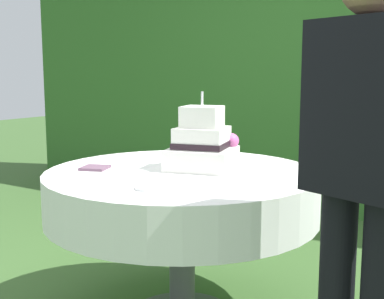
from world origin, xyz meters
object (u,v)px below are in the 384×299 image
at_px(napkin_stack, 95,168).
at_px(serving_plate_near, 153,187).
at_px(wedding_cake, 203,145).
at_px(serving_plate_right, 235,159).
at_px(serving_plate_left, 285,170).
at_px(serving_plate_far, 268,164).
at_px(standing_person, 364,170).
at_px(cake_table, 182,194).

bearing_deg(napkin_stack, serving_plate_near, -20.75).
xyz_separation_m(wedding_cake, serving_plate_right, (0.02, 0.30, -0.11)).
xyz_separation_m(serving_plate_left, serving_plate_right, (-0.35, 0.14, 0.00)).
distance_m(wedding_cake, serving_plate_far, 0.37).
bearing_deg(serving_plate_far, wedding_cake, -132.27).
distance_m(wedding_cake, serving_plate_right, 0.32).
bearing_deg(serving_plate_left, standing_person, -51.17).
bearing_deg(serving_plate_left, napkin_stack, -150.77).
distance_m(serving_plate_near, napkin_stack, 0.53).
xyz_separation_m(cake_table, serving_plate_left, (0.43, 0.26, 0.12)).
xyz_separation_m(cake_table, standing_person, (0.95, -0.39, 0.28)).
relative_size(serving_plate_left, serving_plate_right, 0.98).
bearing_deg(serving_plate_near, napkin_stack, 159.25).
relative_size(wedding_cake, serving_plate_near, 2.58).
relative_size(cake_table, serving_plate_right, 12.28).
bearing_deg(serving_plate_far, napkin_stack, -140.76).
distance_m(cake_table, wedding_cake, 0.26).
height_order(cake_table, serving_plate_far, serving_plate_far).
bearing_deg(cake_table, standing_person, -22.31).
height_order(cake_table, serving_plate_right, serving_plate_right).
distance_m(cake_table, serving_plate_near, 0.42).
bearing_deg(napkin_stack, serving_plate_left, 29.23).
bearing_deg(cake_table, serving_plate_right, 78.83).
distance_m(cake_table, serving_plate_far, 0.48).
bearing_deg(standing_person, serving_plate_left, 128.83).
bearing_deg(serving_plate_far, serving_plate_near, -103.79).
xyz_separation_m(cake_table, serving_plate_near, (0.11, -0.38, 0.12)).
height_order(serving_plate_far, napkin_stack, napkin_stack).
relative_size(serving_plate_near, serving_plate_right, 1.37).
height_order(wedding_cake, standing_person, standing_person).
xyz_separation_m(serving_plate_near, serving_plate_far, (0.18, 0.74, 0.00)).
height_order(wedding_cake, serving_plate_right, wedding_cake).
relative_size(serving_plate_near, serving_plate_left, 1.39).
height_order(wedding_cake, serving_plate_far, wedding_cake).
relative_size(cake_table, serving_plate_left, 12.50).
height_order(wedding_cake, serving_plate_left, wedding_cake).
relative_size(serving_plate_left, standing_person, 0.07).
height_order(serving_plate_near, serving_plate_right, same).
xyz_separation_m(serving_plate_far, serving_plate_left, (0.13, -0.10, 0.00)).
bearing_deg(cake_table, serving_plate_far, 50.54).
bearing_deg(serving_plate_left, wedding_cake, -156.66).
distance_m(wedding_cake, serving_plate_left, 0.42).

